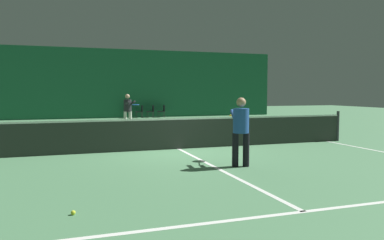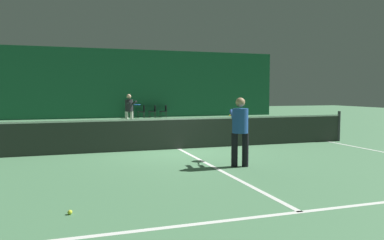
{
  "view_description": "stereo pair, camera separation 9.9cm",
  "coord_description": "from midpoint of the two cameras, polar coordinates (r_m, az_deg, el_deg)",
  "views": [
    {
      "loc": [
        -3.27,
        -10.95,
        1.75
      ],
      "look_at": [
        0.24,
        -0.58,
        0.93
      ],
      "focal_mm": 35.0,
      "sensor_mm": 36.0,
      "label": 1
    },
    {
      "loc": [
        -3.17,
        -10.98,
        1.75
      ],
      "look_at": [
        0.24,
        -0.58,
        0.93
      ],
      "focal_mm": 35.0,
      "sensor_mm": 36.0,
      "label": 2
    }
  ],
  "objects": [
    {
      "name": "player_far",
      "position": [
        18.46,
        -9.89,
        1.77
      ],
      "size": [
        0.65,
        1.39,
        1.65
      ],
      "rotation": [
        0.0,
        0.0,
        -1.34
      ],
      "color": "beige",
      "rests_on": "ground"
    },
    {
      "name": "court_line_service_far",
      "position": [
        17.75,
        -8.15,
        -1.4
      ],
      "size": [
        8.25,
        0.1,
        0.0
      ],
      "color": "white",
      "rests_on": "ground"
    },
    {
      "name": "ground_plane",
      "position": [
        11.56,
        -2.3,
        -4.42
      ],
      "size": [
        60.0,
        60.0,
        0.0
      ],
      "primitive_type": "plane",
      "color": "#4C7F56"
    },
    {
      "name": "backdrop_curtain",
      "position": [
        25.81,
        -11.57,
        5.46
      ],
      "size": [
        23.0,
        0.12,
        4.63
      ],
      "color": "#1E5B3D",
      "rests_on": "ground"
    },
    {
      "name": "tennis_ball",
      "position": [
        5.76,
        -18.13,
        -13.27
      ],
      "size": [
        0.07,
        0.07,
        0.07
      ],
      "color": "#D1DB33",
      "rests_on": "ground"
    },
    {
      "name": "court_line_sideline_right",
      "position": [
        14.12,
        19.68,
        -3.07
      ],
      "size": [
        0.1,
        23.8,
        0.0
      ],
      "color": "white",
      "rests_on": "ground"
    },
    {
      "name": "courtside_chair_1",
      "position": [
        25.53,
        -8.0,
        1.41
      ],
      "size": [
        0.44,
        0.44,
        0.84
      ],
      "rotation": [
        0.0,
        0.0,
        -1.57
      ],
      "color": "#2D2D2D",
      "rests_on": "ground"
    },
    {
      "name": "court_line_service_near",
      "position": [
        5.85,
        16.19,
        -13.27
      ],
      "size": [
        8.25,
        0.1,
        0.0
      ],
      "color": "white",
      "rests_on": "ground"
    },
    {
      "name": "court_line_baseline_far",
      "position": [
        23.16,
        -10.64,
        -0.11
      ],
      "size": [
        11.0,
        0.1,
        0.0
      ],
      "color": "white",
      "rests_on": "ground"
    },
    {
      "name": "courtside_chair_2",
      "position": [
        25.68,
        -6.32,
        1.44
      ],
      "size": [
        0.44,
        0.44,
        0.84
      ],
      "rotation": [
        0.0,
        0.0,
        -1.57
      ],
      "color": "#2D2D2D",
      "rests_on": "ground"
    },
    {
      "name": "courtside_chair_3",
      "position": [
        25.85,
        -4.66,
        1.47
      ],
      "size": [
        0.44,
        0.44,
        0.84
      ],
      "rotation": [
        0.0,
        0.0,
        -1.57
      ],
      "color": "#2D2D2D",
      "rests_on": "ground"
    },
    {
      "name": "courtside_chair_0",
      "position": [
        25.39,
        -9.7,
        1.38
      ],
      "size": [
        0.44,
        0.44,
        0.84
      ],
      "rotation": [
        0.0,
        0.0,
        -1.57
      ],
      "color": "#2D2D2D",
      "rests_on": "ground"
    },
    {
      "name": "player_near",
      "position": [
        8.85,
        7.11,
        -0.97
      ],
      "size": [
        0.74,
        1.37,
        1.62
      ],
      "rotation": [
        0.0,
        0.0,
        1.26
      ],
      "color": "black",
      "rests_on": "ground"
    },
    {
      "name": "tennis_net",
      "position": [
        11.49,
        -2.31,
        -1.9
      ],
      "size": [
        12.0,
        0.1,
        1.07
      ],
      "color": "#2D332D",
      "rests_on": "ground"
    },
    {
      "name": "court_line_centre",
      "position": [
        11.56,
        -2.3,
        -4.41
      ],
      "size": [
        0.1,
        12.8,
        0.0
      ],
      "color": "white",
      "rests_on": "ground"
    }
  ]
}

